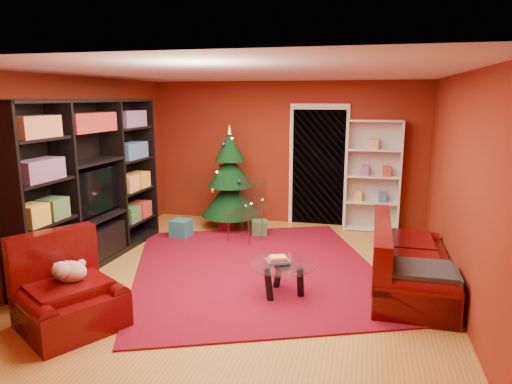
% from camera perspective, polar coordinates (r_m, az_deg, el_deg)
% --- Properties ---
extents(floor, '(5.00, 5.50, 0.05)m').
position_cam_1_polar(floor, '(6.13, -0.90, -10.63)').
color(floor, '#AF7D34').
rests_on(floor, ground).
extents(ceiling, '(5.00, 5.50, 0.05)m').
position_cam_1_polar(ceiling, '(5.68, -0.98, 14.92)').
color(ceiling, silver).
rests_on(ceiling, wall_back).
extents(wall_back, '(5.00, 0.05, 2.60)m').
position_cam_1_polar(wall_back, '(8.45, 3.81, 4.86)').
color(wall_back, maroon).
rests_on(wall_back, ground).
extents(wall_left, '(0.05, 5.50, 2.60)m').
position_cam_1_polar(wall_left, '(6.84, -21.90, 2.40)').
color(wall_left, maroon).
rests_on(wall_left, ground).
extents(wall_right, '(0.05, 5.50, 2.60)m').
position_cam_1_polar(wall_right, '(5.69, 24.51, 0.44)').
color(wall_right, maroon).
rests_on(wall_right, ground).
extents(doorway, '(1.06, 0.60, 2.16)m').
position_cam_1_polar(doorway, '(8.36, 7.79, 2.98)').
color(doorway, black).
rests_on(doorway, floor).
extents(rug, '(4.37, 4.67, 0.02)m').
position_cam_1_polar(rug, '(6.33, -0.02, -9.55)').
color(rug, maroon).
rests_on(rug, floor).
extents(media_unit, '(0.57, 3.00, 2.29)m').
position_cam_1_polar(media_unit, '(6.73, -20.01, 1.05)').
color(media_unit, black).
rests_on(media_unit, floor).
extents(christmas_tree, '(1.23, 1.23, 1.86)m').
position_cam_1_polar(christmas_tree, '(8.11, -3.26, 1.73)').
color(christmas_tree, black).
rests_on(christmas_tree, floor).
extents(gift_box_teal, '(0.34, 0.34, 0.30)m').
position_cam_1_polar(gift_box_teal, '(7.77, -9.35, -4.54)').
color(gift_box_teal, teal).
rests_on(gift_box_teal, floor).
extents(gift_box_green, '(0.31, 0.31, 0.26)m').
position_cam_1_polar(gift_box_green, '(7.79, 0.44, -4.51)').
color(gift_box_green, '#327340').
rests_on(gift_box_green, floor).
extents(gift_box_red, '(0.23, 0.23, 0.23)m').
position_cam_1_polar(gift_box_red, '(8.15, -3.75, -3.88)').
color(gift_box_red, maroon).
rests_on(gift_box_red, floor).
extents(white_bookshelf, '(0.93, 0.35, 1.99)m').
position_cam_1_polar(white_bookshelf, '(8.17, 14.39, 1.92)').
color(white_bookshelf, white).
rests_on(white_bookshelf, floor).
extents(armchair, '(1.36, 1.36, 0.77)m').
position_cam_1_polar(armchair, '(5.08, -22.30, -11.47)').
color(armchair, '#430507').
rests_on(armchair, rug).
extents(dog, '(0.47, 0.50, 0.25)m').
position_cam_1_polar(dog, '(5.07, -22.16, -9.21)').
color(dog, beige).
rests_on(dog, armchair).
extents(sofa, '(0.92, 1.97, 0.84)m').
position_cam_1_polar(sofa, '(5.88, 18.83, -7.67)').
color(sofa, '#430507').
rests_on(sofa, rug).
extents(coffee_table, '(1.04, 1.04, 0.49)m').
position_cam_1_polar(coffee_table, '(5.49, 3.33, -10.81)').
color(coffee_table, gray).
rests_on(coffee_table, rug).
extents(acrylic_chair, '(0.63, 0.65, 0.95)m').
position_cam_1_polar(acrylic_chair, '(7.35, -1.36, -2.71)').
color(acrylic_chair, '#66605B').
rests_on(acrylic_chair, rug).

